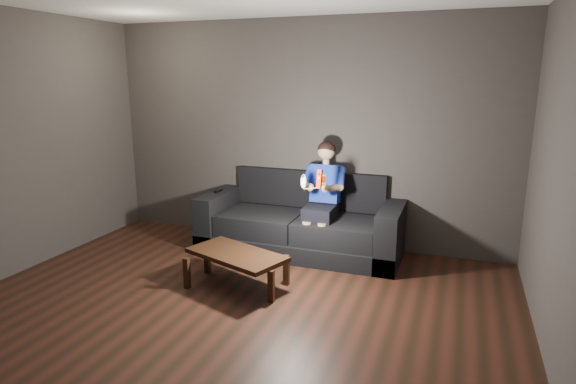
% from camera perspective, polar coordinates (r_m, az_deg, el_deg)
% --- Properties ---
extents(floor, '(5.00, 5.00, 0.00)m').
position_cam_1_polar(floor, '(4.07, -9.89, -16.48)').
color(floor, black).
rests_on(floor, ground).
extents(back_wall, '(5.00, 0.04, 2.70)m').
position_cam_1_polar(back_wall, '(5.86, 1.81, 6.93)').
color(back_wall, '#3B3633').
rests_on(back_wall, ground).
extents(sofa, '(2.35, 1.01, 0.91)m').
position_cam_1_polar(sofa, '(5.74, 1.67, -3.99)').
color(sofa, black).
rests_on(sofa, floor).
extents(child, '(0.49, 0.60, 1.21)m').
position_cam_1_polar(child, '(5.48, 4.15, 0.30)').
color(child, black).
rests_on(child, sofa).
extents(wii_remote_red, '(0.05, 0.08, 0.20)m').
position_cam_1_polar(wii_remote_red, '(4.97, 3.75, 1.54)').
color(wii_remote_red, red).
rests_on(wii_remote_red, child).
extents(nunchuk_white, '(0.08, 0.11, 0.16)m').
position_cam_1_polar(nunchuk_white, '(5.03, 1.85, 1.28)').
color(nunchuk_white, silver).
rests_on(nunchuk_white, child).
extents(wii_remote_black, '(0.04, 0.15, 0.03)m').
position_cam_1_polar(wii_remote_black, '(5.97, -8.25, 0.14)').
color(wii_remote_black, black).
rests_on(wii_remote_black, sofa).
extents(coffee_table, '(1.08, 0.79, 0.35)m').
position_cam_1_polar(coffee_table, '(4.76, -6.12, -7.68)').
color(coffee_table, black).
rests_on(coffee_table, floor).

